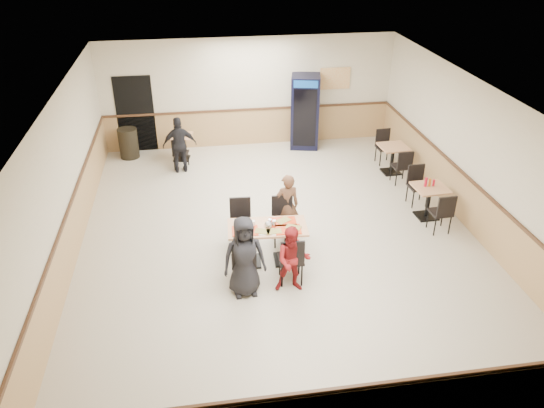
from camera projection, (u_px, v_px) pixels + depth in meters
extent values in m
plane|color=beige|center=(279.00, 236.00, 10.92)|extent=(10.00, 10.00, 0.00)
plane|color=silver|center=(280.00, 94.00, 9.46)|extent=(10.00, 10.00, 0.00)
plane|color=beige|center=(249.00, 93.00, 14.51)|extent=(8.00, 0.00, 8.00)
plane|color=beige|center=(354.00, 360.00, 5.87)|extent=(8.00, 0.00, 8.00)
plane|color=beige|center=(63.00, 184.00, 9.65)|extent=(0.00, 10.00, 10.00)
plane|color=beige|center=(474.00, 157.00, 10.73)|extent=(0.00, 10.00, 10.00)
cube|color=tan|center=(250.00, 127.00, 14.98)|extent=(7.98, 0.03, 1.00)
cube|color=tan|center=(464.00, 200.00, 11.21)|extent=(0.03, 9.98, 1.00)
cube|color=#472B19|center=(250.00, 109.00, 14.71)|extent=(7.98, 0.04, 0.06)
cube|color=black|center=(135.00, 114.00, 14.30)|extent=(1.00, 0.02, 2.10)
cube|color=orange|center=(335.00, 78.00, 14.66)|extent=(0.85, 0.02, 0.60)
cube|color=black|center=(248.00, 261.00, 10.08)|extent=(0.50, 0.50, 0.04)
cylinder|color=black|center=(248.00, 245.00, 9.90)|extent=(0.09, 0.09, 0.71)
cube|color=tan|center=(248.00, 228.00, 9.72)|extent=(0.77, 0.77, 0.04)
cube|color=black|center=(286.00, 259.00, 10.14)|extent=(0.50, 0.50, 0.04)
cylinder|color=black|center=(287.00, 243.00, 9.96)|extent=(0.09, 0.09, 0.71)
cube|color=tan|center=(287.00, 226.00, 9.78)|extent=(0.77, 0.77, 0.04)
imported|color=black|center=(244.00, 257.00, 8.95)|extent=(0.76, 0.53, 1.49)
imported|color=maroon|center=(293.00, 260.00, 9.07)|extent=(0.66, 0.54, 1.26)
imported|color=brown|center=(287.00, 206.00, 10.59)|extent=(0.54, 0.38, 1.38)
imported|color=black|center=(180.00, 145.00, 13.27)|extent=(0.87, 0.42, 1.45)
cube|color=red|center=(245.00, 231.00, 9.59)|extent=(0.49, 0.37, 0.02)
cube|color=red|center=(288.00, 229.00, 9.63)|extent=(0.49, 0.37, 0.02)
cube|color=red|center=(283.00, 222.00, 9.87)|extent=(0.49, 0.37, 0.02)
cylinder|color=white|center=(293.00, 228.00, 9.69)|extent=(0.24, 0.24, 0.01)
cube|color=tan|center=(293.00, 227.00, 9.68)|extent=(0.32, 0.28, 0.02)
cylinder|color=white|center=(263.00, 232.00, 9.57)|extent=(0.24, 0.24, 0.01)
cube|color=tan|center=(263.00, 231.00, 9.56)|extent=(0.31, 0.25, 0.02)
cylinder|color=white|center=(274.00, 232.00, 9.56)|extent=(0.24, 0.24, 0.01)
cube|color=tan|center=(274.00, 231.00, 9.56)|extent=(0.27, 0.18, 0.02)
cylinder|color=white|center=(242.00, 231.00, 9.59)|extent=(0.24, 0.24, 0.01)
cube|color=tan|center=(242.00, 231.00, 9.58)|extent=(0.31, 0.25, 0.02)
cylinder|color=white|center=(283.00, 221.00, 9.90)|extent=(0.24, 0.24, 0.01)
cube|color=tan|center=(283.00, 221.00, 9.89)|extent=(0.32, 0.29, 0.02)
cylinder|color=white|center=(240.00, 233.00, 9.45)|extent=(0.08, 0.08, 0.10)
cylinder|color=white|center=(251.00, 233.00, 9.44)|extent=(0.08, 0.08, 0.10)
cylinder|color=white|center=(253.00, 223.00, 9.74)|extent=(0.08, 0.08, 0.10)
cylinder|color=white|center=(236.00, 223.00, 9.76)|extent=(0.08, 0.08, 0.10)
cylinder|color=#B6B7CB|center=(270.00, 222.00, 9.76)|extent=(0.07, 0.07, 0.12)
cylinder|color=#B6B7CB|center=(274.00, 223.00, 9.72)|extent=(0.07, 0.07, 0.12)
ellipsoid|color=silver|center=(269.00, 224.00, 9.70)|extent=(0.16, 0.16, 0.11)
cube|color=black|center=(426.00, 216.00, 11.59)|extent=(0.46, 0.46, 0.04)
cylinder|color=black|center=(428.00, 202.00, 11.42)|extent=(0.09, 0.09, 0.66)
cube|color=tan|center=(430.00, 188.00, 11.25)|extent=(0.71, 0.71, 0.04)
cube|color=black|center=(391.00, 172.00, 13.55)|extent=(0.46, 0.46, 0.04)
cylinder|color=black|center=(392.00, 159.00, 13.38)|extent=(0.09, 0.09, 0.66)
cube|color=tan|center=(394.00, 147.00, 13.21)|extent=(0.71, 0.71, 0.04)
cylinder|color=red|center=(426.00, 182.00, 11.22)|extent=(0.06, 0.06, 0.20)
cylinder|color=#BB6218|center=(430.00, 182.00, 11.24)|extent=(0.06, 0.06, 0.17)
cylinder|color=red|center=(434.00, 183.00, 11.26)|extent=(0.05, 0.05, 0.14)
cube|color=black|center=(182.00, 158.00, 14.28)|extent=(0.47, 0.47, 0.04)
cylinder|color=black|center=(181.00, 147.00, 14.12)|extent=(0.08, 0.08, 0.61)
cube|color=tan|center=(180.00, 136.00, 13.97)|extent=(0.73, 0.73, 0.04)
cube|color=black|center=(305.00, 112.00, 14.60)|extent=(0.91, 0.89, 2.02)
cube|color=black|center=(305.00, 118.00, 14.30)|extent=(0.61, 0.15, 1.60)
cube|color=#0D3F93|center=(306.00, 84.00, 13.83)|extent=(0.63, 0.16, 0.19)
cylinder|color=black|center=(129.00, 143.00, 14.21)|extent=(0.51, 0.51, 0.81)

